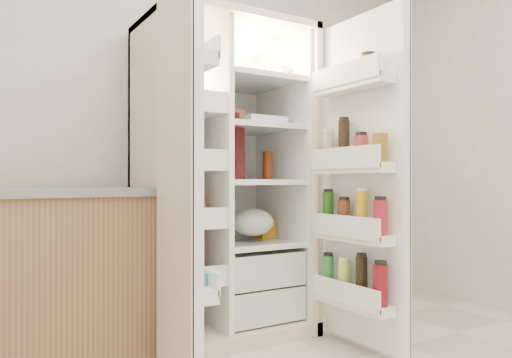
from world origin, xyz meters
TOP-DOWN VIEW (x-y plane):
  - wall_back at (0.00, 2.00)m, footprint 4.00×0.02m
  - refrigerator at (0.17, 1.65)m, footprint 0.92×0.70m
  - freezer_door at (-0.35, 1.05)m, footprint 0.15×0.40m
  - fridge_door at (0.63, 0.96)m, footprint 0.17×0.58m
  - kitchen_counter at (-0.91, 1.61)m, footprint 1.17×0.62m

SIDE VIEW (x-z plane):
  - kitchen_counter at x=-0.91m, z-range 0.00..0.85m
  - refrigerator at x=0.17m, z-range -0.16..1.64m
  - fridge_door at x=0.63m, z-range 0.01..1.73m
  - freezer_door at x=-0.35m, z-range 0.03..1.75m
  - wall_back at x=0.00m, z-range 0.00..2.70m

